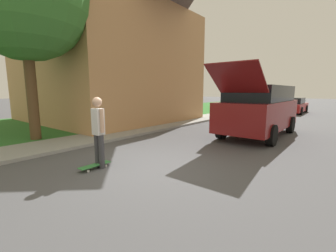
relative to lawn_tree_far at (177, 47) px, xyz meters
name	(u,v)px	position (x,y,z in m)	size (l,w,h in m)	color
ground_plane	(142,165)	(5.44, -8.69, -4.70)	(120.00, 120.00, 0.00)	#49494C
lawn	(122,118)	(-2.56, -2.69, -4.66)	(10.00, 80.00, 0.08)	#2D6B28
sidewalk	(174,123)	(1.84, -2.69, -4.65)	(1.80, 80.00, 0.10)	gray
house	(107,42)	(-2.67, -3.63, 0.10)	(9.77, 9.06, 9.08)	tan
lawn_tree_far	(177,47)	(0.00, 0.00, 0.00)	(3.53, 3.53, 6.41)	brown
suv_parked	(260,109)	(6.49, -3.01, -3.59)	(2.05, 5.55, 2.67)	maroon
car_down_street	(292,106)	(5.58, 8.58, -4.08)	(1.97, 4.27, 1.27)	maroon
skateboarder	(98,129)	(4.77, -9.43, -3.76)	(0.41, 0.22, 1.69)	#38383D
skateboard	(95,165)	(4.76, -9.57, -4.62)	(0.22, 0.78, 0.10)	#337F3D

